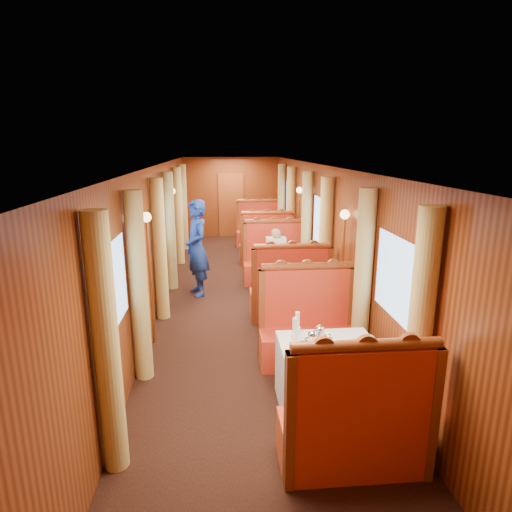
{
  "coord_description": "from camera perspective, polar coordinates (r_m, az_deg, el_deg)",
  "views": [
    {
      "loc": [
        -0.4,
        -7.7,
        2.83
      ],
      "look_at": [
        0.2,
        -0.81,
        1.05
      ],
      "focal_mm": 30.0,
      "sensor_mm": 36.0,
      "label": 1
    }
  ],
  "objects": [
    {
      "name": "window_left_mid",
      "position": [
        7.89,
        -12.86,
        4.01
      ],
      "size": [
        0.01,
        1.2,
        0.9
      ],
      "primitive_type": null,
      "rotation": [
        1.57,
        0.0,
        1.57
      ],
      "color": "#80ADE4",
      "rests_on": "wall_left"
    },
    {
      "name": "rose_vase_mid",
      "position": [
        8.04,
        3.53,
        0.73
      ],
      "size": [
        0.06,
        0.06,
        0.36
      ],
      "rotation": [
        0.0,
        0.0,
        -0.04
      ],
      "color": "silver",
      "rests_on": "table_mid"
    },
    {
      "name": "curtain_left_mid_b",
      "position": [
        8.69,
        -11.4,
        3.18
      ],
      "size": [
        0.22,
        0.22,
        2.35
      ],
      "primitive_type": "cylinder",
      "color": "#D1C06B",
      "rests_on": "floor"
    },
    {
      "name": "wall_right",
      "position": [
        8.08,
        8.7,
        3.0
      ],
      "size": [
        0.01,
        12.0,
        2.5
      ],
      "primitive_type": null,
      "rotation": [
        1.57,
        0.0,
        -1.57
      ],
      "color": "brown",
      "rests_on": "floor"
    },
    {
      "name": "passenger",
      "position": [
        8.75,
        2.69,
        0.62
      ],
      "size": [
        0.4,
        0.44,
        0.76
      ],
      "color": "beige",
      "rests_on": "banquette_mid_aft"
    },
    {
      "name": "floor",
      "position": [
        8.21,
        -1.91,
        -5.73
      ],
      "size": [
        3.0,
        12.0,
        0.01
      ],
      "primitive_type": null,
      "color": "black",
      "rests_on": "ground"
    },
    {
      "name": "banquette_far_fwd",
      "position": [
        10.53,
        1.39,
        1.22
      ],
      "size": [
        1.3,
        0.55,
        1.34
      ],
      "color": "#AF1316",
      "rests_on": "floor"
    },
    {
      "name": "teapot_back",
      "position": [
        4.81,
        8.47,
        -10.42
      ],
      "size": [
        0.2,
        0.17,
        0.14
      ],
      "primitive_type": null,
      "rotation": [
        0.0,
        0.0,
        -0.25
      ],
      "color": "silver",
      "rests_on": "tea_tray"
    },
    {
      "name": "window_right_far",
      "position": [
        11.44,
        4.55,
        7.47
      ],
      "size": [
        0.01,
        1.2,
        0.9
      ],
      "primitive_type": null,
      "rotation": [
        1.57,
        0.0,
        -1.57
      ],
      "color": "#80ADE4",
      "rests_on": "wall_right"
    },
    {
      "name": "tea_tray",
      "position": [
        4.76,
        8.34,
        -11.57
      ],
      "size": [
        0.4,
        0.34,
        0.01
      ],
      "primitive_type": "cube",
      "rotation": [
        0.0,
        0.0,
        0.28
      ],
      "color": "silver",
      "rests_on": "table_near"
    },
    {
      "name": "window_right_mid",
      "position": [
        8.04,
        8.65,
        4.4
      ],
      "size": [
        0.01,
        1.2,
        0.9
      ],
      "primitive_type": null,
      "rotation": [
        1.57,
        0.0,
        -1.57
      ],
      "color": "#80ADE4",
      "rests_on": "wall_right"
    },
    {
      "name": "sconce_left_fore",
      "position": [
        6.2,
        -14.13,
        0.51
      ],
      "size": [
        0.14,
        0.14,
        1.95
      ],
      "color": "#BF8C3F",
      "rests_on": "floor"
    },
    {
      "name": "rose_vase_far",
      "position": [
        11.45,
        0.75,
        4.88
      ],
      "size": [
        0.06,
        0.06,
        0.36
      ],
      "rotation": [
        0.0,
        0.0,
        0.34
      ],
      "color": "silver",
      "rests_on": "table_far"
    },
    {
      "name": "sconce_left_aft",
      "position": [
        9.61,
        -10.98,
        5.53
      ],
      "size": [
        0.14,
        0.14,
        1.95
      ],
      "color": "#BF8C3F",
      "rests_on": "floor"
    },
    {
      "name": "curtain_left_near_b",
      "position": [
        5.33,
        -15.35,
        -4.17
      ],
      "size": [
        0.22,
        0.22,
        2.35
      ],
      "primitive_type": "cylinder",
      "color": "#D1C06B",
      "rests_on": "floor"
    },
    {
      "name": "window_right_near",
      "position": [
        4.8,
        18.4,
        -3.02
      ],
      "size": [
        0.01,
        1.2,
        0.9
      ],
      "primitive_type": null,
      "rotation": [
        1.57,
        0.0,
        -1.57
      ],
      "color": "#80ADE4",
      "rests_on": "wall_right"
    },
    {
      "name": "window_left_far",
      "position": [
        11.33,
        -10.55,
        7.21
      ],
      "size": [
        0.01,
        1.2,
        0.9
      ],
      "primitive_type": null,
      "rotation": [
        1.57,
        0.0,
        1.57
      ],
      "color": "#80ADE4",
      "rests_on": "wall_left"
    },
    {
      "name": "curtain_right_mid_b",
      "position": [
        8.82,
        6.74,
        3.53
      ],
      "size": [
        0.22,
        0.22,
        2.35
      ],
      "primitive_type": "cylinder",
      "color": "#D1C06B",
      "rests_on": "floor"
    },
    {
      "name": "curtain_left_far_a",
      "position": [
        10.59,
        -10.3,
        5.22
      ],
      "size": [
        0.22,
        0.22,
        2.35
      ],
      "primitive_type": "cylinder",
      "color": "#D1C06B",
      "rests_on": "floor"
    },
    {
      "name": "table_near",
      "position": [
        5.0,
        9.33,
        -15.2
      ],
      "size": [
        1.05,
        0.72,
        0.75
      ],
      "primitive_type": "cube",
      "color": "white",
      "rests_on": "floor"
    },
    {
      "name": "curtain_right_near_a",
      "position": [
        4.19,
        20.95,
        -9.82
      ],
      "size": [
        0.22,
        0.22,
        2.35
      ],
      "primitive_type": "cylinder",
      "color": "#D1C06B",
      "rests_on": "floor"
    },
    {
      "name": "curtain_left_far_b",
      "position": [
        12.13,
        -9.66,
        6.4
      ],
      "size": [
        0.22,
        0.22,
        2.35
      ],
      "primitive_type": "cylinder",
      "color": "#D1C06B",
      "rests_on": "floor"
    },
    {
      "name": "curtain_left_mid_a",
      "position": [
        7.18,
        -12.71,
        0.75
      ],
      "size": [
        0.22,
        0.22,
        2.35
      ],
      "primitive_type": "cylinder",
      "color": "#D1C06B",
      "rests_on": "floor"
    },
    {
      "name": "cup_inboard",
      "position": [
        4.79,
        5.16,
        -9.98
      ],
      "size": [
        0.08,
        0.08,
        0.26
      ],
      "rotation": [
        0.0,
        0.0,
        -0.18
      ],
      "color": "white",
      "rests_on": "table_near"
    },
    {
      "name": "teapot_left",
      "position": [
        4.67,
        7.52,
        -11.15
      ],
      "size": [
        0.21,
        0.18,
        0.15
      ],
      "primitive_type": null,
      "rotation": [
        0.0,
        0.0,
        0.3
      ],
      "color": "silver",
      "rests_on": "tea_tray"
    },
    {
      "name": "curtain_right_far_b",
      "position": [
        12.22,
        3.43,
        6.64
      ],
      "size": [
        0.22,
        0.22,
        2.35
      ],
      "primitive_type": "cylinder",
      "color": "#D1C06B",
      "rests_on": "floor"
    },
    {
      "name": "fruit_plate",
      "position": [
        4.83,
        13.38,
        -11.24
      ],
      "size": [
        0.21,
        0.21,
        0.05
      ],
      "rotation": [
        0.0,
        0.0,
        0.06
      ],
      "color": "white",
      "rests_on": "table_near"
    },
    {
      "name": "curtain_right_mid_a",
      "position": [
        7.33,
        9.19,
        1.21
      ],
      "size": [
        0.22,
        0.22,
        2.35
      ],
      "primitive_type": "cylinder",
      "color": "#D1C06B",
      "rests_on": "floor"
    },
    {
      "name": "curtain_right_near_b",
      "position": [
        5.54,
        14.03,
        -3.39
      ],
      "size": [
        0.22,
        0.22,
        2.35
      ],
      "primitive_type": "cylinder",
      "color": "#D1C06B",
      "rests_on": "floor"
    },
    {
      "name": "banquette_near_aft",
      "position": [
        5.85,
        6.9,
        -9.94
      ],
      "size": [
        1.3,
        0.55,
        1.34
      ],
      "color": "#AF1316",
      "rests_on": "floor"
    },
    {
      "name": "steward",
      "position": [
        8.28,
        -7.9,
        1.05
      ],
      "size": [
        0.65,
        0.79,
        1.86
      ],
      "primitive_type": "imported",
      "rotation": [
        0.0,
        0.0,
        -1.22
      ],
      "color": "navy",
      "rests_on": "floor"
    },
    {
      "name": "table_far",
      "position": [
        11.52,
        0.83,
        2.14
      ],
      "size": [
        1.05,
        0.72,
        0.75
      ],
      "primitive_type": "cube",
      "color": "white",
      "rests_on": "floor"
    },
    {
      "name": "teapot_right",
      "position": [
        4.69,
        9.64,
        -11.31
      ],
      "size": [
        0.16,
        0.13,
        0.12
      ],
      "primitive_type": null,
      "rotation": [
        0.0,
        0.0,
        0.15
      ],
      "color": "silver",
      "rests_on": "tea_tray"
    },
    {
      "name": "banquette_far_aft",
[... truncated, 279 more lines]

